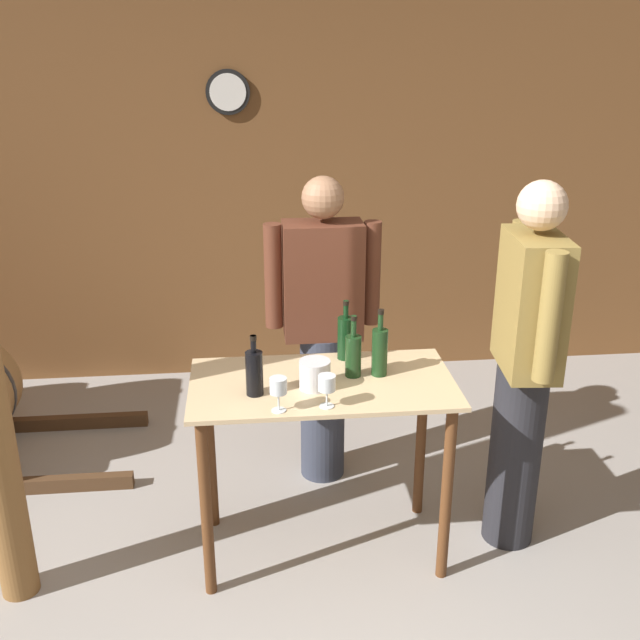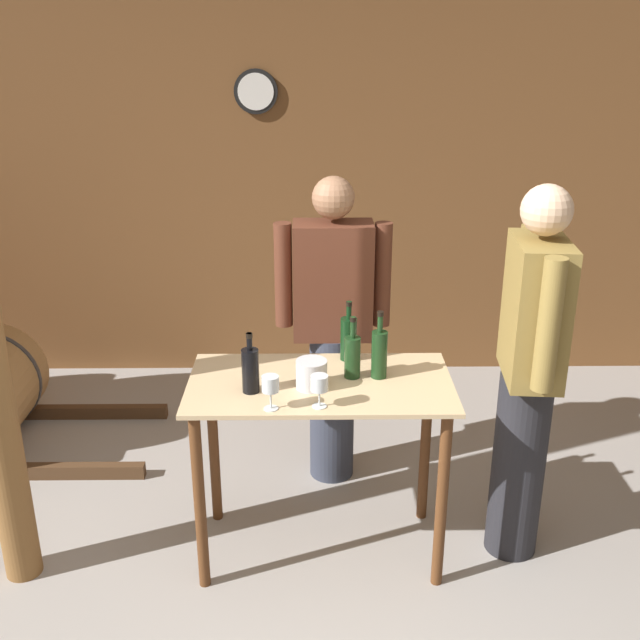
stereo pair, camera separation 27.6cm
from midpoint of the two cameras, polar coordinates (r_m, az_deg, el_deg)
back_wall at (r=5.09m, az=0.51°, el=10.38°), size 8.40×0.08×2.70m
tasting_table at (r=3.35m, az=2.40°, el=-7.50°), size 1.16×0.61×0.88m
wine_bottle_far_left at (r=3.14m, az=-2.82°, el=-3.81°), size 0.07×0.07×0.27m
wine_bottle_left at (r=3.45m, az=4.48°, el=-1.38°), size 0.08×0.08×0.28m
wine_bottle_center at (r=3.28m, az=4.91°, el=-2.74°), size 0.07×0.07×0.28m
wine_bottle_right at (r=3.28m, az=6.95°, el=-2.52°), size 0.07×0.07×0.31m
wine_glass_near_left at (r=2.99m, az=-1.17°, el=-5.03°), size 0.07×0.07×0.15m
wine_glass_near_center at (r=3.02m, az=2.59°, el=-4.96°), size 0.07×0.07×0.14m
ice_bucket at (r=3.19m, az=1.83°, el=-4.18°), size 0.13×0.13×0.12m
person_host at (r=3.87m, az=3.00°, el=-0.56°), size 0.59×0.24×1.66m
person_visitor_with_scarf at (r=3.42m, az=17.87°, el=-3.80°), size 0.25×0.59×1.75m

